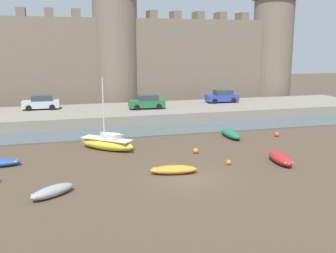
{
  "coord_description": "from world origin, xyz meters",
  "views": [
    {
      "loc": [
        -7.7,
        -23.09,
        8.57
      ],
      "look_at": [
        0.04,
        4.86,
        2.5
      ],
      "focal_mm": 42.0,
      "sensor_mm": 36.0,
      "label": 1
    }
  ],
  "objects": [
    {
      "name": "ground_plane",
      "position": [
        0.0,
        0.0,
        0.0
      ],
      "size": [
        160.0,
        160.0,
        0.0
      ],
      "primitive_type": "plane",
      "color": "#4C3D2D"
    },
    {
      "name": "car_quay_centre_east",
      "position": [
        1.97,
        21.0,
        2.03
      ],
      "size": [
        4.14,
        1.95,
        1.62
      ],
      "color": "#1E6638",
      "rests_on": "quay_road"
    },
    {
      "name": "mooring_buoy_near_channel",
      "position": [
        3.85,
        2.09,
        0.19
      ],
      "size": [
        0.38,
        0.38,
        0.38
      ],
      "primitive_type": "sphere",
      "color": "orange",
      "rests_on": "ground"
    },
    {
      "name": "sailboat_midflat_right",
      "position": [
        -4.15,
        8.55,
        0.59
      ],
      "size": [
        4.64,
        4.3,
        6.0
      ],
      "color": "yellow",
      "rests_on": "ground"
    },
    {
      "name": "water_channel",
      "position": [
        0.0,
        14.4,
        0.05
      ],
      "size": [
        80.0,
        4.5,
        0.1
      ],
      "primitive_type": "cube",
      "color": "#47565B",
      "rests_on": "ground"
    },
    {
      "name": "rowboat_midflat_centre",
      "position": [
        -8.42,
        -0.81,
        0.33
      ],
      "size": [
        2.82,
        2.37,
        0.63
      ],
      "color": "gray",
      "rests_on": "ground"
    },
    {
      "name": "car_quay_centre_west",
      "position": [
        12.39,
        23.38,
        2.03
      ],
      "size": [
        4.14,
        1.95,
        1.62
      ],
      "color": "#263F99",
      "rests_on": "quay_road"
    },
    {
      "name": "car_quay_west",
      "position": [
        -9.85,
        23.79,
        2.03
      ],
      "size": [
        4.14,
        1.95,
        1.62
      ],
      "color": "#B2B5B7",
      "rests_on": "quay_road"
    },
    {
      "name": "mooring_buoy_off_centre",
      "position": [
        11.91,
        9.07,
        0.23
      ],
      "size": [
        0.45,
        0.45,
        0.45
      ],
      "primitive_type": "sphere",
      "color": "#E04C1E",
      "rests_on": "ground"
    },
    {
      "name": "rowboat_foreground_left",
      "position": [
        7.54,
        9.92,
        0.37
      ],
      "size": [
        1.13,
        3.55,
        0.72
      ],
      "color": "#1E6B47",
      "rests_on": "ground"
    },
    {
      "name": "rowboat_midflat_left",
      "position": [
        -0.58,
        1.22,
        0.3
      ],
      "size": [
        3.33,
        1.51,
        0.57
      ],
      "color": "orange",
      "rests_on": "ground"
    },
    {
      "name": "mooring_buoy_near_shore",
      "position": [
        2.56,
        5.62,
        0.21
      ],
      "size": [
        0.43,
        0.43,
        0.43
      ],
      "primitive_type": "sphere",
      "color": "orange",
      "rests_on": "ground"
    },
    {
      "name": "quay_road",
      "position": [
        0.0,
        21.65,
        0.63
      ],
      "size": [
        60.07,
        10.0,
        1.26
      ],
      "primitive_type": "cube",
      "color": "gray",
      "rests_on": "ground"
    },
    {
      "name": "rowboat_near_channel_right",
      "position": [
        7.67,
        1.43,
        0.38
      ],
      "size": [
        1.39,
        3.25,
        0.72
      ],
      "color": "red",
      "rests_on": "ground"
    },
    {
      "name": "castle",
      "position": [
        -0.0,
        31.63,
        7.18
      ],
      "size": [
        54.77,
        6.69,
        19.11
      ],
      "color": "#706354",
      "rests_on": "ground"
    }
  ]
}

